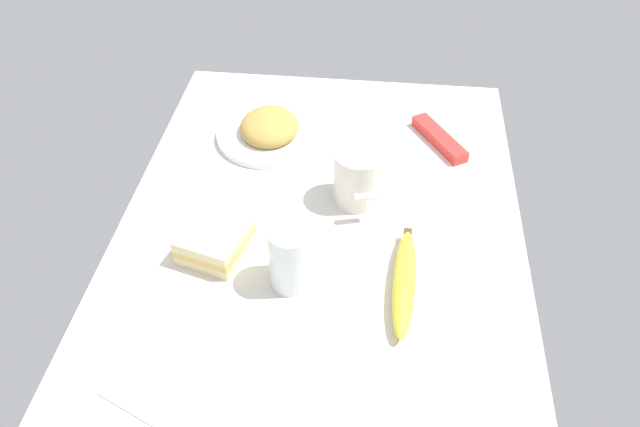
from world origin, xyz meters
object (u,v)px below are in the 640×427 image
glass_of_milk (291,260)px  snack_bar (439,138)px  plate_of_food (270,130)px  paper_napkin (193,372)px  coffee_mug_black (359,176)px  banana (404,281)px  sandwich_main (215,240)px

glass_of_milk → snack_bar: 42.59cm
plate_of_food → paper_napkin: size_ratio=1.18×
plate_of_food → coffee_mug_black: coffee_mug_black is taller
coffee_mug_black → snack_bar: (-17.14, 13.86, -3.84)cm
plate_of_food → banana: bearing=36.5°
sandwich_main → banana: size_ratio=0.58×
coffee_mug_black → sandwich_main: 25.29cm
sandwich_main → paper_napkin: bearing=5.2°
sandwich_main → banana: (4.36, 28.51, -0.60)cm
glass_of_milk → snack_bar: size_ratio=0.71×
banana → paper_napkin: bearing=-57.0°
glass_of_milk → banana: (-0.33, 16.15, -2.75)cm
glass_of_milk → banana: bearing=91.2°
banana → snack_bar: bearing=170.6°
snack_bar → paper_napkin: snack_bar is taller
banana → sandwich_main: bearing=-98.7°
plate_of_food → paper_napkin: plate_of_food is taller
plate_of_food → snack_bar: (-1.70, 31.27, -0.66)cm
plate_of_food → coffee_mug_black: size_ratio=1.89×
coffee_mug_black → glass_of_milk: bearing=-23.4°
banana → coffee_mug_black: bearing=-157.2°
glass_of_milk → paper_napkin: 20.29cm
plate_of_food → snack_bar: 31.32cm
coffee_mug_black → snack_bar: 22.37cm
coffee_mug_black → banana: 20.62cm
banana → paper_napkin: size_ratio=1.24×
glass_of_milk → snack_bar: bearing=148.6°
plate_of_food → glass_of_milk: glass_of_milk is taller
snack_bar → coffee_mug_black: bearing=-71.2°
sandwich_main → paper_napkin: 21.78cm
glass_of_milk → paper_napkin: (16.90, -10.40, -4.21)cm
banana → snack_bar: size_ratio=1.45×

